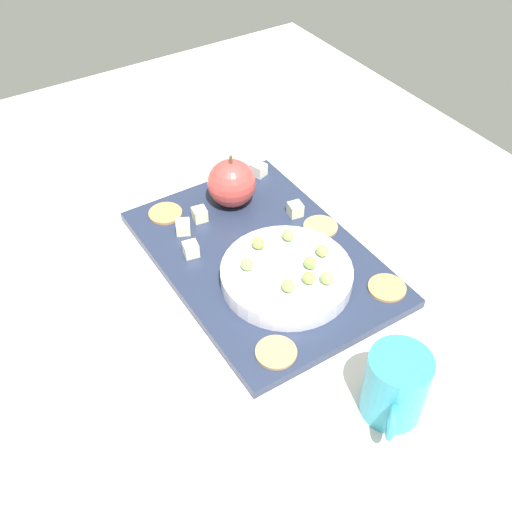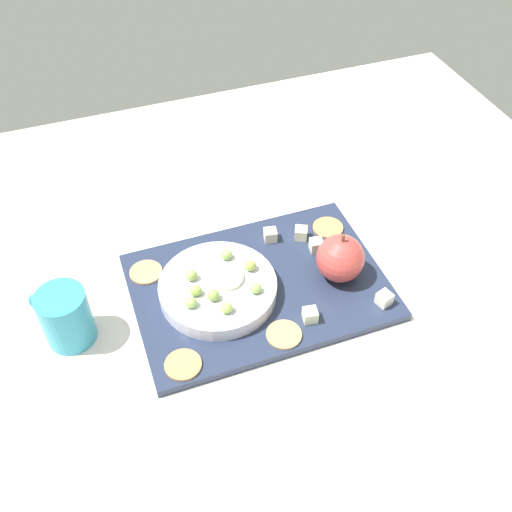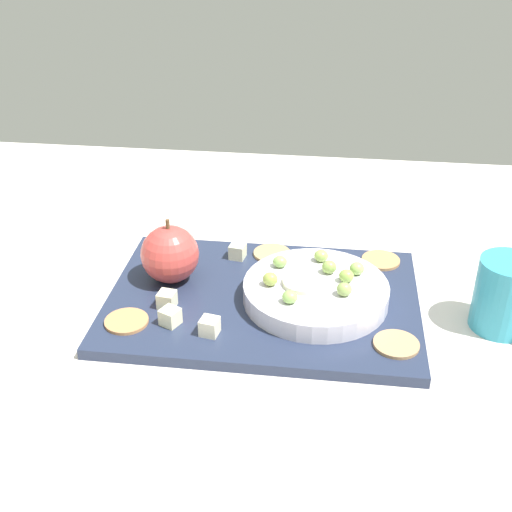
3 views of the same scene
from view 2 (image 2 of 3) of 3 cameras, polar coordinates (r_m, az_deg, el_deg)
table at (r=95.59cm, az=-0.37°, el=-2.75°), size 133.57×109.92×4.13cm
platter at (r=91.57cm, az=0.20°, el=-3.00°), size 38.46×26.82×1.38cm
serving_dish at (r=89.01cm, az=-3.70°, el=-3.16°), size 17.81×17.81×2.43cm
apple_whole at (r=90.50cm, az=8.15°, el=-0.22°), size 7.45×7.45×7.45cm
apple_stem at (r=87.46cm, az=8.44°, el=1.74°), size 0.50×0.50×1.20cm
cheese_cube_0 at (r=89.85cm, az=12.30°, el=-4.06°), size 2.53×2.53×2.01cm
cheese_cube_1 at (r=97.13cm, az=1.40°, el=2.04°), size 2.35×2.35×2.01cm
cheese_cube_2 at (r=97.70cm, az=4.37°, el=2.22°), size 2.69×2.69×2.01cm
cheese_cube_3 at (r=86.21cm, az=5.25°, el=-5.72°), size 2.32×2.32×2.01cm
cheese_cube_4 at (r=95.91cm, az=5.85°, el=1.05°), size 2.28×2.28×2.01cm
cracker_0 at (r=82.45cm, az=-7.07°, el=-10.39°), size 5.15×5.15×0.40cm
cracker_1 at (r=100.29cm, az=6.98°, el=2.73°), size 5.15×5.15×0.40cm
cracker_2 at (r=84.87cm, az=2.78°, el=-7.59°), size 5.15×5.15×0.40cm
cracker_3 at (r=94.00cm, az=-10.60°, el=-1.56°), size 5.15×5.15×0.40cm
grape_0 at (r=83.95cm, az=-2.85°, el=-5.05°), size 1.83×1.65×1.56cm
grape_1 at (r=90.95cm, az=-2.88°, el=0.13°), size 1.83×1.65×1.56cm
grape_2 at (r=85.46cm, az=-4.14°, el=-3.82°), size 1.83×1.65×1.72cm
grape_3 at (r=89.16cm, az=-0.57°, el=-0.94°), size 1.83×1.65×1.70cm
grape_4 at (r=86.33cm, az=-5.86°, el=-3.36°), size 1.83×1.65×1.63cm
grape_5 at (r=86.25cm, az=-0.04°, el=-3.16°), size 1.83×1.65×1.49cm
grape_6 at (r=84.94cm, az=-6.33°, el=-4.50°), size 1.83×1.65×1.64cm
grape_7 at (r=88.35cm, az=-6.26°, el=-1.87°), size 1.83×1.65×1.70cm
apple_slice_0 at (r=88.36cm, az=-2.87°, el=-2.10°), size 5.09×5.09×0.60cm
cup at (r=87.24cm, az=-17.96°, el=-5.62°), size 8.44×8.71×8.93cm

